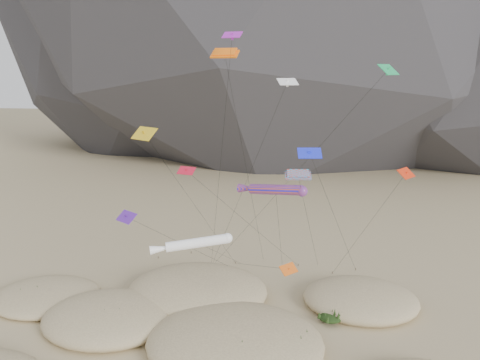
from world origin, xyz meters
The scene contains 8 objects.
dunes centered at (-2.60, 4.28, 0.73)m, with size 49.20×37.51×3.74m.
dune_grass centered at (-0.31, 3.52, 0.84)m, with size 43.24×29.06×1.48m.
kite_stakes centered at (1.58, 23.76, 0.15)m, with size 26.21×6.36×0.30m.
rainbow_tube_kite centered at (4.83, 11.84, 13.47)m, with size 7.15×11.80×14.31m.
white_tube_kite centered at (-1.93, 6.06, 9.72)m, with size 7.20×20.05×10.47m.
orange_parafoil centered at (0.02, 12.73, 26.14)m, with size 4.30×14.32×26.97m.
multi_parafoil centered at (7.26, 8.77, 15.58)m, with size 4.08×17.18×16.23m.
delta_kites centered at (3.60, 11.53, 17.67)m, with size 29.00×19.57×28.25m.
Camera 1 is at (7.34, -32.61, 25.05)m, focal length 35.00 mm.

